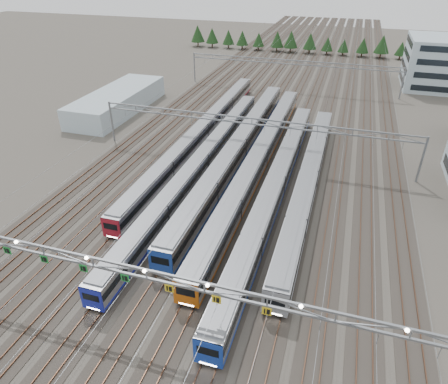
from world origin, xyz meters
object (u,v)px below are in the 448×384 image
(train_a, at_px, (202,131))
(train_e, at_px, (276,185))
(gantry_far, at_px, (292,66))
(gantry_mid, at_px, (252,126))
(west_shed, at_px, (118,101))
(train_c, at_px, (238,147))
(train_d, at_px, (259,157))
(train_b, at_px, (201,162))
(train_f, at_px, (308,179))
(gantry_near, at_px, (145,277))

(train_a, relative_size, train_e, 1.09)
(train_a, relative_size, gantry_far, 1.21)
(gantry_mid, bearing_deg, west_shed, 156.43)
(train_c, xyz_separation_m, train_d, (4.50, -2.74, -0.09))
(train_e, height_order, gantry_far, gantry_far)
(train_b, relative_size, gantry_mid, 1.16)
(train_a, height_order, train_f, train_f)
(train_d, distance_m, gantry_mid, 5.73)
(train_a, relative_size, gantry_near, 1.21)
(train_b, bearing_deg, train_f, -2.97)
(gantry_far, bearing_deg, train_d, -87.32)
(train_c, relative_size, train_f, 1.22)
(train_d, xyz_separation_m, gantry_near, (-2.30, -37.03, 4.98))
(west_shed, bearing_deg, train_a, -23.03)
(train_a, distance_m, train_c, 10.57)
(train_c, distance_m, train_e, 14.35)
(train_c, distance_m, train_d, 5.27)
(train_a, xyz_separation_m, train_f, (22.50, -13.52, 0.11))
(west_shed, bearing_deg, train_e, -32.48)
(train_c, height_order, train_d, train_c)
(train_c, relative_size, gantry_far, 1.17)
(train_c, xyz_separation_m, gantry_mid, (2.25, 0.35, 4.18))
(train_e, distance_m, gantry_far, 57.09)
(train_b, relative_size, train_d, 0.97)
(train_d, relative_size, gantry_mid, 1.20)
(train_b, height_order, west_shed, west_shed)
(gantry_near, height_order, gantry_mid, gantry_near)
(train_a, bearing_deg, gantry_near, -76.11)
(train_a, xyz_separation_m, west_shed, (-24.85, 10.56, 0.36))
(train_b, xyz_separation_m, train_f, (18.00, -0.93, 0.15))
(gantry_near, bearing_deg, train_a, 103.89)
(train_b, bearing_deg, west_shed, 141.73)
(gantry_near, bearing_deg, train_d, 86.45)
(train_f, bearing_deg, train_d, 149.76)
(train_f, bearing_deg, west_shed, 153.04)
(train_a, distance_m, train_f, 26.25)
(train_e, height_order, gantry_mid, gantry_mid)
(gantry_far, bearing_deg, west_shed, -140.98)
(train_c, relative_size, gantry_mid, 1.17)
(train_a, bearing_deg, train_b, -70.33)
(train_a, relative_size, gantry_mid, 1.21)
(train_d, distance_m, train_f, 10.42)
(gantry_near, xyz_separation_m, gantry_mid, (0.05, 40.12, -0.70))
(train_d, height_order, train_f, train_d)
(train_e, bearing_deg, train_a, 137.13)
(train_e, bearing_deg, gantry_near, -103.37)
(train_e, height_order, gantry_near, gantry_near)
(gantry_mid, relative_size, west_shed, 1.88)
(train_b, height_order, gantry_mid, gantry_mid)
(train_d, distance_m, gantry_near, 37.43)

